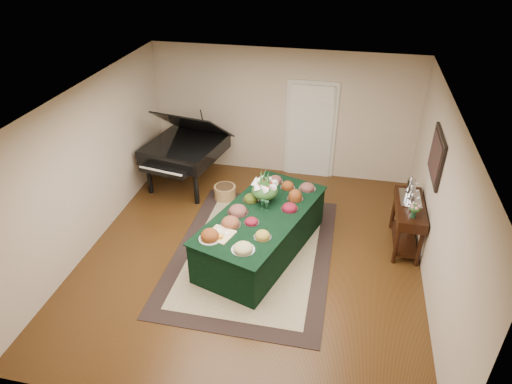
% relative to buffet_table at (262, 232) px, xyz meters
% --- Properties ---
extents(ground, '(6.00, 6.00, 0.00)m').
position_rel_buffet_table_xyz_m(ground, '(-0.14, -0.13, -0.39)').
color(ground, black).
rests_on(ground, ground).
extents(area_rug, '(2.59, 3.63, 0.01)m').
position_rel_buffet_table_xyz_m(area_rug, '(-0.13, -0.09, -0.38)').
color(area_rug, black).
rests_on(area_rug, ground).
extents(kitchen_doorway, '(1.05, 0.07, 2.10)m').
position_rel_buffet_table_xyz_m(kitchen_doorway, '(0.46, 2.84, 0.63)').
color(kitchen_doorway, beige).
rests_on(kitchen_doorway, ground).
extents(buffet_table, '(1.95, 2.84, 0.78)m').
position_rel_buffet_table_xyz_m(buffet_table, '(0.00, 0.00, 0.00)').
color(buffet_table, black).
rests_on(buffet_table, ground).
extents(food_platters, '(1.58, 2.34, 0.14)m').
position_rel_buffet_table_xyz_m(food_platters, '(-0.06, 0.03, 0.43)').
color(food_platters, '#BABAC3').
rests_on(food_platters, buffet_table).
extents(cutting_board, '(0.47, 0.47, 0.10)m').
position_rel_buffet_table_xyz_m(cutting_board, '(-0.50, -0.70, 0.42)').
color(cutting_board, tan).
rests_on(cutting_board, buffet_table).
extents(green_goblets, '(0.15, 0.11, 0.18)m').
position_rel_buffet_table_xyz_m(green_goblets, '(0.02, 0.10, 0.47)').
color(green_goblets, '#13311D').
rests_on(green_goblets, buffet_table).
extents(floral_centerpiece, '(0.46, 0.46, 0.46)m').
position_rel_buffet_table_xyz_m(floral_centerpiece, '(-0.03, 0.35, 0.65)').
color(floral_centerpiece, '#13311D').
rests_on(floral_centerpiece, buffet_table).
extents(grand_piano, '(1.72, 1.85, 1.70)m').
position_rel_buffet_table_xyz_m(grand_piano, '(-1.97, 1.85, 0.46)').
color(grand_piano, black).
rests_on(grand_piano, ground).
extents(wicker_basket, '(0.43, 0.43, 0.27)m').
position_rel_buffet_table_xyz_m(wicker_basket, '(-1.06, 1.50, -0.26)').
color(wicker_basket, olive).
rests_on(wicker_basket, ground).
extents(mahogany_sideboard, '(0.45, 1.18, 0.85)m').
position_rel_buffet_table_xyz_m(mahogany_sideboard, '(2.36, 0.65, 0.26)').
color(mahogany_sideboard, black).
rests_on(mahogany_sideboard, ground).
extents(tea_service, '(0.34, 0.74, 0.30)m').
position_rel_buffet_table_xyz_m(tea_service, '(2.36, 0.79, 0.57)').
color(tea_service, '#BABAC3').
rests_on(tea_service, mahogany_sideboard).
extents(pink_bouquet, '(0.19, 0.19, 0.24)m').
position_rel_buffet_table_xyz_m(pink_bouquet, '(2.36, 0.26, 0.62)').
color(pink_bouquet, '#13311D').
rests_on(pink_bouquet, mahogany_sideboard).
extents(wall_painting, '(0.05, 0.95, 0.75)m').
position_rel_buffet_table_xyz_m(wall_painting, '(2.58, 0.65, 1.36)').
color(wall_painting, black).
rests_on(wall_painting, ground).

